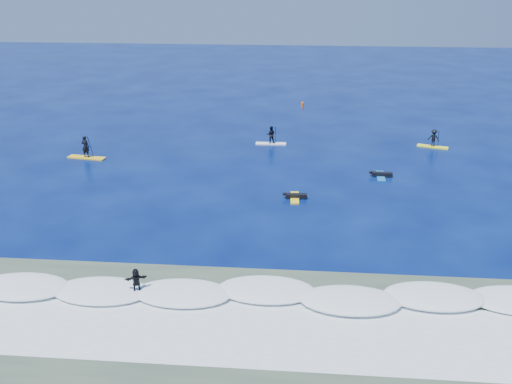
# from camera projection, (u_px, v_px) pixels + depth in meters

# --- Properties ---
(ground) EXTENTS (160.00, 160.00, 0.00)m
(ground) POSITION_uv_depth(u_px,v_px,m) (261.00, 211.00, 36.95)
(ground) COLOR #030E42
(ground) RESTS_ON ground
(shallow_water) EXTENTS (90.00, 13.00, 0.01)m
(shallow_water) POSITION_uv_depth(u_px,v_px,m) (236.00, 345.00, 24.01)
(shallow_water) COLOR #35493B
(shallow_water) RESTS_ON ground
(breaking_wave) EXTENTS (40.00, 6.00, 0.30)m
(breaking_wave) POSITION_uv_depth(u_px,v_px,m) (246.00, 294.00, 27.71)
(breaking_wave) COLOR white
(breaking_wave) RESTS_ON ground
(whitewater) EXTENTS (34.00, 5.00, 0.02)m
(whitewater) POSITION_uv_depth(u_px,v_px,m) (239.00, 331.00, 24.94)
(whitewater) COLOR silver
(whitewater) RESTS_ON ground
(sup_paddler_left) EXTENTS (3.23, 1.25, 2.21)m
(sup_paddler_left) POSITION_uv_depth(u_px,v_px,m) (86.00, 150.00, 46.68)
(sup_paddler_left) COLOR yellow
(sup_paddler_left) RESTS_ON ground
(sup_paddler_center) EXTENTS (2.70, 0.74, 1.88)m
(sup_paddler_center) POSITION_uv_depth(u_px,v_px,m) (271.00, 137.00, 50.30)
(sup_paddler_center) COLOR white
(sup_paddler_center) RESTS_ON ground
(sup_paddler_right) EXTENTS (2.70, 1.44, 1.84)m
(sup_paddler_right) POSITION_uv_depth(u_px,v_px,m) (433.00, 139.00, 49.44)
(sup_paddler_right) COLOR #FDFC1B
(sup_paddler_right) RESTS_ON ground
(prone_paddler_near) EXTENTS (1.68, 2.13, 0.44)m
(prone_paddler_near) POSITION_uv_depth(u_px,v_px,m) (295.00, 196.00, 38.87)
(prone_paddler_near) COLOR yellow
(prone_paddler_near) RESTS_ON ground
(prone_paddler_far) EXTENTS (1.75, 2.23, 0.46)m
(prone_paddler_far) POSITION_uv_depth(u_px,v_px,m) (381.00, 175.00, 42.81)
(prone_paddler_far) COLOR #1765B2
(prone_paddler_far) RESTS_ON ground
(wave_surfer) EXTENTS (1.81, 1.12, 1.27)m
(wave_surfer) POSITION_uv_depth(u_px,v_px,m) (136.00, 282.00, 27.35)
(wave_surfer) COLOR white
(wave_surfer) RESTS_ON breaking_wave
(marker_buoy) EXTENTS (0.31, 0.31, 0.74)m
(marker_buoy) POSITION_uv_depth(u_px,v_px,m) (302.00, 104.00, 63.33)
(marker_buoy) COLOR #E45514
(marker_buoy) RESTS_ON ground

